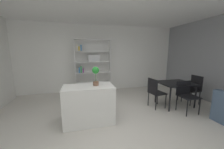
# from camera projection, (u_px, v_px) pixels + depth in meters

# --- Properties ---
(ground_plane) EXTENTS (10.05, 10.05, 0.00)m
(ground_plane) POSITION_uv_depth(u_px,v_px,m) (110.00, 125.00, 2.95)
(ground_plane) COLOR beige
(back_partition) EXTENTS (7.30, 0.06, 2.78)m
(back_partition) POSITION_uv_depth(u_px,v_px,m) (94.00, 59.00, 5.44)
(back_partition) COLOR white
(back_partition) RESTS_ON ground_plane
(kitchen_island) EXTENTS (1.15, 0.64, 0.89)m
(kitchen_island) POSITION_uv_depth(u_px,v_px,m) (89.00, 104.00, 3.04)
(kitchen_island) COLOR silver
(kitchen_island) RESTS_ON ground_plane
(potted_plant_on_island) EXTENTS (0.16, 0.16, 0.44)m
(potted_plant_on_island) POSITION_uv_depth(u_px,v_px,m) (96.00, 74.00, 2.96)
(potted_plant_on_island) COLOR brown
(potted_plant_on_island) RESTS_ON kitchen_island
(open_bookshelf) EXTENTS (1.41, 0.33, 2.15)m
(open_bookshelf) POSITION_uv_depth(u_px,v_px,m) (91.00, 66.00, 5.10)
(open_bookshelf) COLOR white
(open_bookshelf) RESTS_ON ground_plane
(dining_table) EXTENTS (1.00, 0.81, 0.74)m
(dining_table) POSITION_uv_depth(u_px,v_px,m) (175.00, 85.00, 3.97)
(dining_table) COLOR black
(dining_table) RESTS_ON ground_plane
(dining_chair_window_side) EXTENTS (0.41, 0.42, 0.92)m
(dining_chair_window_side) POSITION_uv_depth(u_px,v_px,m) (194.00, 87.00, 4.17)
(dining_chair_window_side) COLOR black
(dining_chair_window_side) RESTS_ON ground_plane
(dining_chair_near) EXTENTS (0.46, 0.44, 0.86)m
(dining_chair_near) POSITION_uv_depth(u_px,v_px,m) (186.00, 93.00, 3.58)
(dining_chair_near) COLOR black
(dining_chair_near) RESTS_ON ground_plane
(dining_chair_island_side) EXTENTS (0.46, 0.46, 0.90)m
(dining_chair_island_side) POSITION_uv_depth(u_px,v_px,m) (155.00, 91.00, 3.81)
(dining_chair_island_side) COLOR black
(dining_chair_island_side) RESTS_ON ground_plane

